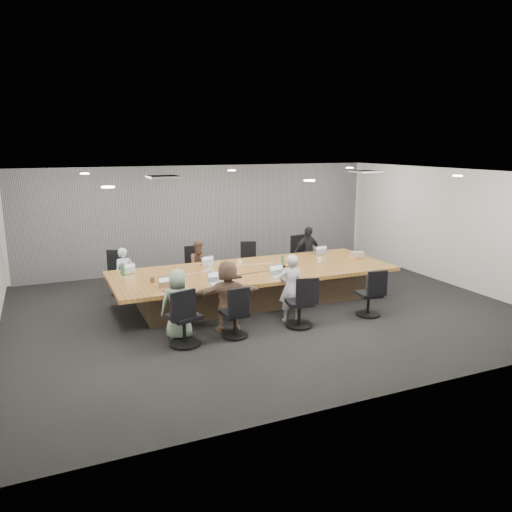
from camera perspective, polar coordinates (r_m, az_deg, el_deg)
name	(u,v)px	position (r m, az deg, el deg)	size (l,w,h in m)	color
floor	(264,309)	(10.44, 0.88, -6.07)	(10.00, 8.00, 0.00)	black
ceiling	(264,173)	(9.91, 0.93, 9.46)	(10.00, 8.00, 0.00)	white
wall_back	(204,217)	(13.77, -5.99, 4.43)	(10.00, 2.80, 0.00)	silver
wall_front	(390,297)	(6.75, 15.10, -4.60)	(10.00, 2.80, 0.00)	silver
wall_right	(453,227)	(12.94, 21.54, 3.09)	(8.00, 2.80, 0.00)	silver
curtain	(205,218)	(13.70, -5.89, 4.39)	(9.80, 0.04, 2.80)	gray
conference_table	(254,284)	(10.76, -0.21, -3.27)	(6.00, 2.20, 0.74)	#4F3D2B
chair_0	(123,277)	(11.69, -15.01, -2.38)	(0.55, 0.55, 0.82)	black
chair_1	(196,272)	(12.06, -6.87, -1.80)	(0.49, 0.49, 0.72)	black
chair_2	(254,266)	(12.56, -0.23, -1.13)	(0.49, 0.49, 0.72)	black
chair_3	(301,259)	(13.12, 5.13, -0.35)	(0.56, 0.56, 0.83)	black
chair_4	(184,321)	(8.59, -8.22, -7.40)	(0.57, 0.57, 0.85)	black
chair_5	(235,318)	(8.88, -2.43, -7.04)	(0.49, 0.49, 0.72)	black
chair_6	(299,307)	(9.38, 4.96, -5.79)	(0.53, 0.53, 0.78)	black
chair_7	(369,298)	(10.19, 12.74, -4.68)	(0.50, 0.50, 0.74)	black
person_0	(125,274)	(11.32, -14.79, -1.99)	(0.42, 0.28, 1.15)	silver
laptop_0	(128,272)	(10.75, -14.38, -1.77)	(0.31, 0.21, 0.02)	#B2B2B7
person_1	(200,265)	(11.68, -6.41, -1.06)	(0.58, 0.45, 1.20)	brown
laptop_1	(207,264)	(11.13, -5.59, -0.94)	(0.28, 0.20, 0.02)	#B2B2B7
person_3	(307,252)	(12.76, 5.90, 0.42)	(0.78, 0.32, 1.33)	black
laptop_3	(319,253)	(12.28, 7.17, 0.31)	(0.32, 0.22, 0.02)	#B2B2B7
person_4	(178,304)	(8.84, -8.87, -5.45)	(0.61, 0.40, 1.25)	gray
laptop_4	(170,289)	(9.32, -9.76, -3.75)	(0.34, 0.23, 0.02)	#8C6647
person_5	(228,296)	(9.09, -3.24, -4.56)	(1.23, 0.39, 1.33)	brown
laptop_5	(218,284)	(9.57, -4.39, -3.18)	(0.30, 0.21, 0.02)	#B2B2B7
person_6	(291,288)	(9.59, 4.00, -3.66)	(0.48, 0.32, 1.32)	#B3B3BD
laptop_6	(278,277)	(10.04, 2.56, -2.39)	(0.32, 0.22, 0.02)	#B2B2B7
bottle_green_left	(123,270)	(10.49, -14.93, -1.50)	(0.07, 0.07, 0.25)	#377443
bottle_green_right	(282,261)	(10.90, 3.04, -0.59)	(0.07, 0.07, 0.24)	#377443
bottle_clear	(210,269)	(10.23, -5.28, -1.54)	(0.07, 0.07, 0.23)	silver
cup_white_far	(240,263)	(11.02, -1.89, -0.77)	(0.09, 0.09, 0.11)	white
cup_white_near	(320,260)	(11.37, 7.28, -0.47)	(0.08, 0.08, 0.10)	white
mug_brown	(152,280)	(9.86, -11.75, -2.67)	(0.08, 0.08, 0.10)	brown
mic_left	(238,277)	(10.00, -2.11, -2.41)	(0.15, 0.10, 0.03)	black
mic_right	(282,267)	(10.86, 2.97, -1.21)	(0.14, 0.10, 0.03)	black
stapler	(288,272)	(10.31, 3.65, -1.88)	(0.15, 0.04, 0.06)	black
canvas_bag	(357,255)	(11.94, 11.51, 0.12)	(0.28, 0.17, 0.15)	tan
snack_packet	(352,259)	(11.78, 10.87, -0.30)	(0.18, 0.12, 0.04)	orange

